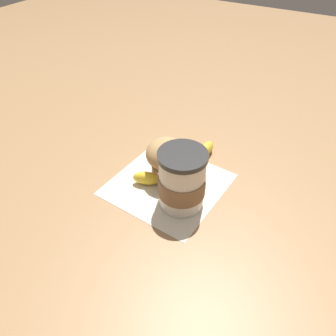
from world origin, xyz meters
name	(u,v)px	position (x,y,z in m)	size (l,w,h in m)	color
ground_plane	(168,184)	(0.00, 0.00, 0.00)	(3.00, 3.00, 0.00)	#936D47
paper_napkin	(168,184)	(0.00, 0.00, 0.00)	(0.23, 0.23, 0.00)	beige
coffee_cup	(182,180)	(-0.05, 0.03, 0.06)	(0.09, 0.09, 0.13)	silver
muffin	(167,158)	(0.01, -0.02, 0.05)	(0.09, 0.09, 0.09)	beige
banana	(181,166)	(-0.01, -0.05, 0.02)	(0.13, 0.21, 0.03)	gold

